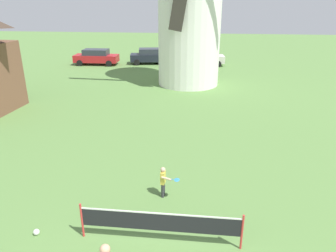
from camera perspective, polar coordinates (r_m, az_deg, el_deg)
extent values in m
cylinder|color=white|center=(25.11, 3.86, 18.72)|extent=(4.68, 4.68, 10.07)
cylinder|color=red|center=(9.70, -15.07, -15.92)|extent=(0.06, 0.06, 1.10)
cylinder|color=red|center=(9.23, 13.04, -17.95)|extent=(0.06, 0.06, 1.10)
cube|color=black|center=(9.13, -1.46, -16.79)|extent=(4.39, 0.01, 0.55)
cube|color=white|center=(8.95, -1.48, -15.32)|extent=(4.39, 0.02, 0.04)
sphere|color=tan|center=(7.40, -11.15, -20.77)|extent=(0.23, 0.23, 0.23)
cylinder|color=#333338|center=(11.26, -0.79, -11.07)|extent=(0.10, 0.10, 0.51)
cylinder|color=#333338|center=(11.15, -0.97, -11.45)|extent=(0.10, 0.10, 0.51)
cube|color=#E5CC4C|center=(10.95, -0.89, -9.16)|extent=(0.16, 0.26, 0.45)
sphere|color=#DBB28E|center=(10.80, -0.90, -7.77)|extent=(0.17, 0.17, 0.17)
cylinder|color=#DBB28E|center=(11.10, -0.69, -8.84)|extent=(0.07, 0.07, 0.34)
cylinder|color=#DBB28E|center=(10.77, -0.29, -9.33)|extent=(0.35, 0.11, 0.13)
cylinder|color=#338CCC|center=(10.74, 0.42, -9.42)|extent=(0.22, 0.05, 0.04)
ellipsoid|color=#338CCC|center=(10.70, 1.58, -9.56)|extent=(0.21, 0.26, 0.03)
sphere|color=silver|center=(10.45, -22.39, -17.06)|extent=(0.18, 0.18, 0.18)
cube|color=red|center=(34.20, -12.63, 11.68)|extent=(4.43, 1.79, 0.70)
cube|color=#2D333D|center=(34.10, -12.72, 12.72)|extent=(2.49, 1.55, 0.56)
cylinder|color=black|center=(34.65, -9.76, 11.42)|extent=(0.60, 0.19, 0.60)
cylinder|color=black|center=(33.03, -10.50, 10.88)|extent=(0.60, 0.19, 0.60)
cylinder|color=black|center=(35.52, -14.52, 11.30)|extent=(0.60, 0.19, 0.60)
cylinder|color=black|center=(33.95, -15.46, 10.75)|extent=(0.60, 0.19, 0.60)
cube|color=#1E232D|center=(33.99, -3.11, 12.10)|extent=(4.35, 2.33, 0.70)
cube|color=#2D333D|center=(33.89, -3.14, 13.15)|extent=(2.52, 1.84, 0.56)
cylinder|color=black|center=(34.90, -0.74, 11.80)|extent=(0.62, 0.27, 0.60)
cylinder|color=black|center=(33.23, -0.63, 11.29)|extent=(0.62, 0.27, 0.60)
cylinder|color=black|center=(34.92, -5.45, 11.72)|extent=(0.62, 0.27, 0.60)
cylinder|color=black|center=(33.25, -5.58, 11.20)|extent=(0.62, 0.27, 0.60)
cube|color=silver|center=(33.28, 6.40, 11.79)|extent=(4.19, 2.06, 0.70)
cube|color=#2D333D|center=(33.18, 6.44, 12.86)|extent=(2.39, 1.70, 0.56)
cylinder|color=black|center=(34.32, 8.59, 11.40)|extent=(0.61, 0.23, 0.60)
cylinder|color=black|center=(32.66, 8.95, 10.85)|extent=(0.61, 0.23, 0.60)
cylinder|color=black|center=(34.08, 3.90, 11.51)|extent=(0.61, 0.23, 0.60)
cylinder|color=black|center=(32.41, 4.03, 10.97)|extent=(0.61, 0.23, 0.60)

